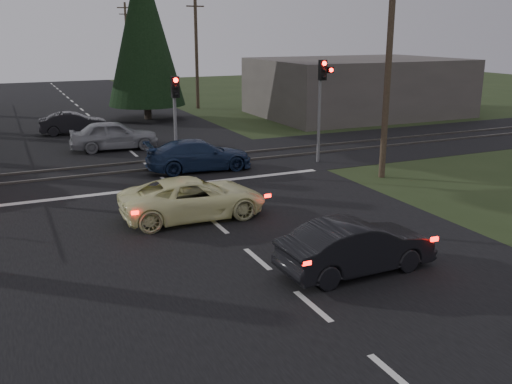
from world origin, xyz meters
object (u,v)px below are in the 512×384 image
utility_pole_far (127,41)px  cream_coupe (193,198)px  dark_car_far (74,123)px  traffic_signal_right (322,91)px  traffic_signal_center (176,107)px  utility_pole_near (389,63)px  dark_hatchback (356,247)px  utility_pole_mid (196,47)px  silver_car (114,135)px  blue_sedan (199,155)px

utility_pole_far → cream_coupe: size_ratio=1.88×
dark_car_far → traffic_signal_right: bearing=-138.3°
traffic_signal_center → utility_pole_near: utility_pole_near is taller
cream_coupe → dark_hatchback: 6.37m
traffic_signal_right → utility_pole_mid: size_ratio=0.52×
utility_pole_near → silver_car: (-9.16, 10.42, -3.97)m
traffic_signal_right → utility_pole_far: (0.95, 45.53, 1.41)m
traffic_signal_right → blue_sedan: (-5.67, 0.86, -2.64)m
cream_coupe → dark_hatchback: size_ratio=1.16×
cream_coupe → silver_car: bearing=2.1°
cream_coupe → utility_pole_far: bearing=-8.9°
utility_pole_mid → blue_sedan: bearing=-108.6°
utility_pole_near → utility_pole_far: size_ratio=1.00×
cream_coupe → blue_sedan: 6.62m
traffic_signal_center → silver_car: traffic_signal_center is taller
traffic_signal_center → utility_pole_mid: 20.82m
blue_sedan → traffic_signal_center: bearing=73.3°
utility_pole_far → blue_sedan: 45.33m
traffic_signal_center → dark_hatchback: bearing=-85.6°
traffic_signal_center → utility_pole_far: bearing=80.4°
blue_sedan → traffic_signal_right: bearing=-94.3°
traffic_signal_right → silver_car: bearing=139.7°
utility_pole_far → dark_car_far: utility_pole_far is taller
traffic_signal_right → dark_car_far: (-9.50, 12.62, -2.67)m
traffic_signal_right → traffic_signal_center: bearing=169.6°
utility_pole_mid → utility_pole_far: size_ratio=1.00×
traffic_signal_right → traffic_signal_center: (-6.55, 1.20, -0.51)m
utility_pole_near → cream_coupe: 9.98m
blue_sedan → utility_pole_far: bearing=-4.0°
traffic_signal_center → dark_hatchback: 12.67m
silver_car → dark_car_far: silver_car is taller
traffic_signal_right → utility_pole_near: utility_pole_near is taller
utility_pole_far → utility_pole_near: bearing=-90.0°
cream_coupe → dark_car_far: (-1.52, 17.97, -0.03)m
utility_pole_near → silver_car: 14.43m
traffic_signal_center → cream_coupe: bearing=-102.3°
dark_hatchback → blue_sedan: 12.11m
dark_hatchback → silver_car: bearing=6.3°
cream_coupe → dark_hatchback: (2.38, -5.90, 0.01)m
traffic_signal_center → utility_pole_mid: (7.50, 19.32, 1.92)m
utility_pole_far → blue_sedan: utility_pole_far is taller
utility_pole_far → utility_pole_mid: bearing=-90.0°
blue_sedan → utility_pole_near: bearing=-118.8°
dark_hatchback → blue_sedan: size_ratio=0.89×
traffic_signal_center → silver_car: bearing=106.1°
utility_pole_mid → cream_coupe: size_ratio=1.88×
cream_coupe → traffic_signal_right: bearing=-55.1°
utility_pole_far → dark_car_far: bearing=-107.6°
utility_pole_mid → cream_coupe: utility_pole_mid is taller
dark_hatchback → silver_car: 18.38m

